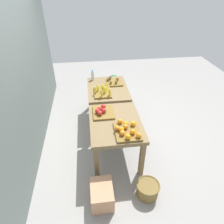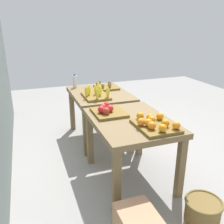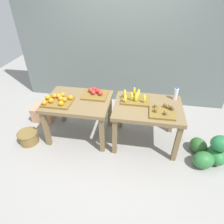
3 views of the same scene
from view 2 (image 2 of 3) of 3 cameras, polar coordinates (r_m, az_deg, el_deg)
ground_plane at (r=3.38m, az=0.22°, el=-9.79°), size 8.00×8.00×0.00m
display_table_left at (r=2.64m, az=4.44°, el=-3.83°), size 1.04×0.80×0.72m
display_table_right at (r=3.62m, az=-2.82°, el=2.96°), size 1.04×0.80×0.72m
orange_bin at (r=2.41m, az=9.97°, el=-2.73°), size 0.45×0.37×0.11m
apple_bin at (r=2.73m, az=-1.05°, el=0.29°), size 0.40×0.34×0.11m
banana_crate at (r=3.35m, az=-3.72°, el=4.19°), size 0.44×0.32×0.17m
kiwi_bin at (r=3.81m, az=-1.55°, el=5.94°), size 0.36×0.32×0.10m
water_bottle at (r=3.90m, az=-8.63°, el=7.10°), size 0.07×0.07×0.21m
watermelon_pile at (r=4.72m, az=-3.10°, el=1.48°), size 0.56×0.66×0.49m
wicker_basket at (r=2.49m, az=20.39°, el=-20.59°), size 0.34×0.34×0.21m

